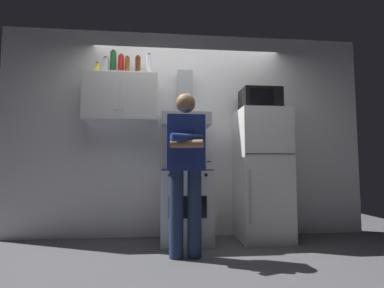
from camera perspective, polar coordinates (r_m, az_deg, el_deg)
ground_plane at (r=3.40m, az=0.00°, el=-19.67°), size 7.00×7.00×0.00m
back_wall_tiled at (r=3.92m, az=-0.87°, el=2.19°), size 4.80×0.10×2.70m
upper_cabinet at (r=3.79m, az=-13.64°, el=8.72°), size 0.90×0.37×0.60m
stove_oven at (r=3.56m, az=-1.22°, el=-11.91°), size 0.60×0.62×0.87m
range_hood at (r=3.73m, az=-1.34°, el=6.39°), size 0.60×0.44×0.75m
refrigerator at (r=3.73m, az=13.57°, el=-5.80°), size 0.60×0.62×1.60m
microwave at (r=3.85m, az=13.20°, el=8.35°), size 0.48×0.37×0.28m
person_standing at (r=2.93m, az=-1.26°, el=-4.28°), size 0.38×0.33×1.64m
cooking_pot at (r=3.43m, az=1.12°, el=-4.01°), size 0.32×0.22×0.09m
bottle_rum_dark at (r=3.92m, az=-10.58°, el=14.74°), size 0.07×0.07×0.27m
bottle_soda_red at (r=3.95m, az=-13.73°, el=14.73°), size 0.08×0.08×0.28m
bottle_beer_brown at (r=3.88m, az=-12.60°, el=14.72°), size 0.06×0.06×0.24m
bottle_canister_steel at (r=3.97m, az=-16.63°, el=14.33°), size 0.09×0.09×0.24m
bottle_vodka_clear at (r=3.92m, az=-8.44°, el=14.96°), size 0.07×0.07×0.30m
bottle_spice_jar at (r=3.94m, az=-18.10°, el=13.87°), size 0.06×0.06×0.15m
bottle_wine_green at (r=3.97m, az=-15.21°, el=15.03°), size 0.08×0.08×0.33m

